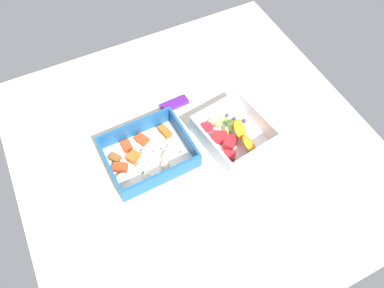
% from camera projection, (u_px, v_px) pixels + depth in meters
% --- Properties ---
extents(table_surface, '(0.80, 0.80, 0.02)m').
position_uv_depth(table_surface, '(196.00, 149.00, 0.85)').
color(table_surface, beige).
rests_on(table_surface, ground).
extents(pasta_container, '(0.19, 0.16, 0.05)m').
position_uv_depth(pasta_container, '(148.00, 155.00, 0.81)').
color(pasta_container, white).
rests_on(pasta_container, table_surface).
extents(fruit_bowl, '(0.16, 0.17, 0.06)m').
position_uv_depth(fruit_bowl, '(233.00, 134.00, 0.84)').
color(fruit_bowl, white).
rests_on(fruit_bowl, table_surface).
extents(candy_bar, '(0.07, 0.03, 0.01)m').
position_uv_depth(candy_bar, '(174.00, 104.00, 0.91)').
color(candy_bar, '#51197A').
rests_on(candy_bar, table_surface).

